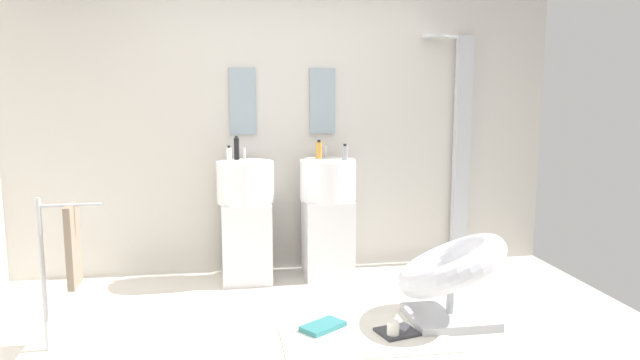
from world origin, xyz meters
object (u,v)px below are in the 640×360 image
at_px(lounge_chair, 451,272).
at_px(coffee_mug, 393,329).
at_px(soap_bottle_amber, 319,150).
at_px(soap_bottle_black, 237,148).
at_px(pedestal_sink_right, 328,215).
at_px(shower_column, 460,146).
at_px(magazine_teal, 323,326).
at_px(soap_bottle_white, 229,154).
at_px(pedestal_sink_left, 246,217).
at_px(towel_rack, 68,250).
at_px(soap_bottle_grey, 345,153).
at_px(magazine_charcoal, 397,332).

bearing_deg(lounge_chair, coffee_mug, -154.83).
xyz_separation_m(lounge_chair, soap_bottle_amber, (-0.71, 1.23, 0.72)).
height_order(coffee_mug, soap_bottle_black, soap_bottle_black).
distance_m(pedestal_sink_right, shower_column, 1.38).
xyz_separation_m(magazine_teal, soap_bottle_white, (-0.58, 1.21, 1.03)).
bearing_deg(magazine_teal, soap_bottle_white, 80.00).
distance_m(shower_column, coffee_mug, 2.15).
bearing_deg(pedestal_sink_left, shower_column, 6.48).
bearing_deg(towel_rack, soap_bottle_grey, 30.60).
distance_m(pedestal_sink_right, magazine_teal, 1.27).
bearing_deg(lounge_chair, towel_rack, -179.05).
bearing_deg(soap_bottle_amber, magazine_charcoal, -78.42).
distance_m(magazine_teal, soap_bottle_black, 1.75).
xyz_separation_m(pedestal_sink_left, magazine_charcoal, (0.91, -1.29, -0.52)).
bearing_deg(lounge_chair, pedestal_sink_left, 139.79).
bearing_deg(coffee_mug, shower_column, 55.78).
relative_size(shower_column, magazine_teal, 7.07).
xyz_separation_m(lounge_chair, magazine_teal, (-0.89, -0.01, -0.32)).
bearing_deg(coffee_mug, magazine_charcoal, 51.98).
bearing_deg(pedestal_sink_left, magazine_teal, -68.51).
height_order(soap_bottle_black, soap_bottle_amber, soap_bottle_black).
xyz_separation_m(lounge_chair, coffee_mug, (-0.47, -0.22, -0.29)).
height_order(magazine_charcoal, coffee_mug, coffee_mug).
bearing_deg(pedestal_sink_left, soap_bottle_white, 151.24).
bearing_deg(lounge_chair, soap_bottle_amber, 119.90).
bearing_deg(magazine_teal, soap_bottle_grey, 35.96).
relative_size(pedestal_sink_left, soap_bottle_white, 8.73).
relative_size(shower_column, coffee_mug, 19.15).
height_order(shower_column, coffee_mug, shower_column).
relative_size(towel_rack, magazine_teal, 3.28).
distance_m(soap_bottle_amber, soap_bottle_grey, 0.24).
bearing_deg(soap_bottle_black, lounge_chair, -42.63).
xyz_separation_m(soap_bottle_black, soap_bottle_grey, (0.89, -0.18, -0.03)).
height_order(shower_column, soap_bottle_white, shower_column).
distance_m(magazine_charcoal, soap_bottle_black, 2.05).
xyz_separation_m(coffee_mug, soap_bottle_black, (-0.93, 1.51, 1.03)).
height_order(lounge_chair, soap_bottle_amber, soap_bottle_amber).
bearing_deg(pedestal_sink_right, shower_column, 9.96).
bearing_deg(pedestal_sink_right, magazine_teal, -101.69).
height_order(pedestal_sink_right, magazine_charcoal, pedestal_sink_right).
bearing_deg(coffee_mug, towel_rack, 174.83).
distance_m(towel_rack, soap_bottle_black, 1.75).
bearing_deg(coffee_mug, pedestal_sink_right, 97.77).
distance_m(magazine_charcoal, magazine_teal, 0.49).
relative_size(shower_column, soap_bottle_black, 10.37).
height_order(towel_rack, magazine_charcoal, towel_rack).
bearing_deg(shower_column, soap_bottle_grey, -167.57).
distance_m(shower_column, soap_bottle_amber, 1.31).
height_order(lounge_chair, soap_bottle_grey, soap_bottle_grey).
relative_size(towel_rack, soap_bottle_black, 4.81).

